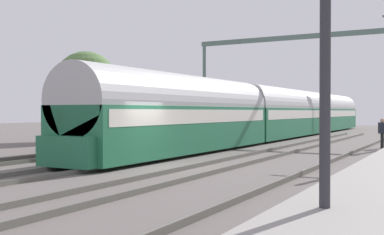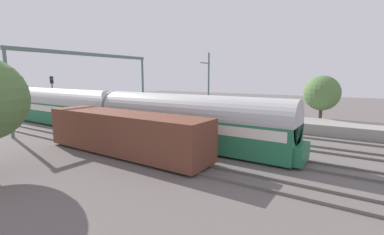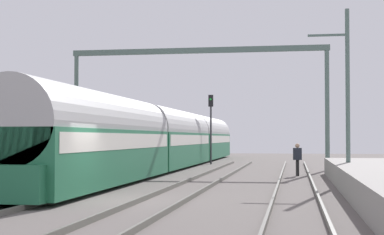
{
  "view_description": "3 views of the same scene",
  "coord_description": "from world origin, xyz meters",
  "px_view_note": "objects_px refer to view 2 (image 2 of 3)",
  "views": [
    {
      "loc": [
        9.84,
        -15.47,
        2.13
      ],
      "look_at": [
        -2.07,
        6.42,
        1.81
      ],
      "focal_mm": 44.83,
      "sensor_mm": 36.0,
      "label": 1
    },
    {
      "loc": [
        -18.61,
        -5.79,
        5.31
      ],
      "look_at": [
        0.28,
        6.6,
        1.81
      ],
      "focal_mm": 24.86,
      "sensor_mm": 36.0,
      "label": 2
    },
    {
      "loc": [
        6.14,
        -19.35,
        2.04
      ],
      "look_at": [
        -1.03,
        23.9,
        3.47
      ],
      "focal_mm": 57.58,
      "sensor_mm": 36.0,
      "label": 3
    }
  ],
  "objects_px": {
    "person_crossing": "(169,112)",
    "passenger_train": "(65,107)",
    "freight_car": "(124,133)",
    "catenary_gantry": "(90,71)",
    "railway_signal_far": "(53,92)"
  },
  "relations": [
    {
      "from": "person_crossing",
      "to": "catenary_gantry",
      "type": "distance_m",
      "value": 9.97
    },
    {
      "from": "freight_car",
      "to": "person_crossing",
      "type": "relative_size",
      "value": 7.51
    },
    {
      "from": "railway_signal_far",
      "to": "catenary_gantry",
      "type": "distance_m",
      "value": 7.99
    },
    {
      "from": "person_crossing",
      "to": "catenary_gantry",
      "type": "relative_size",
      "value": 0.1
    },
    {
      "from": "passenger_train",
      "to": "freight_car",
      "type": "relative_size",
      "value": 3.78
    },
    {
      "from": "passenger_train",
      "to": "railway_signal_far",
      "type": "bearing_deg",
      "value": 71.45
    },
    {
      "from": "railway_signal_far",
      "to": "catenary_gantry",
      "type": "xyz_separation_m",
      "value": [
        0.15,
        -7.58,
        2.53
      ]
    },
    {
      "from": "passenger_train",
      "to": "railway_signal_far",
      "type": "relative_size",
      "value": 9.25
    },
    {
      "from": "passenger_train",
      "to": "catenary_gantry",
      "type": "xyz_separation_m",
      "value": [
        2.07,
        -1.87,
        3.95
      ]
    },
    {
      "from": "freight_car",
      "to": "catenary_gantry",
      "type": "distance_m",
      "value": 14.15
    },
    {
      "from": "person_crossing",
      "to": "railway_signal_far",
      "type": "relative_size",
      "value": 0.33
    },
    {
      "from": "passenger_train",
      "to": "railway_signal_far",
      "type": "xyz_separation_m",
      "value": [
        1.92,
        5.71,
        1.42
      ]
    },
    {
      "from": "freight_car",
      "to": "railway_signal_far",
      "type": "bearing_deg",
      "value": 72.75
    },
    {
      "from": "person_crossing",
      "to": "passenger_train",
      "type": "bearing_deg",
      "value": 108.96
    },
    {
      "from": "passenger_train",
      "to": "freight_car",
      "type": "distance_m",
      "value": 14.4
    }
  ]
}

